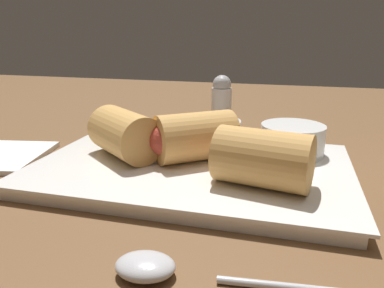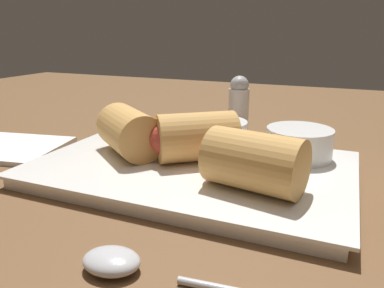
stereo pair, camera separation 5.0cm
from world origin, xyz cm
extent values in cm
cube|color=brown|center=(0.00, 0.00, 1.00)|extent=(180.00, 140.00, 2.00)
cube|color=white|center=(-2.39, -1.69, 2.60)|extent=(31.14, 20.55, 1.20)
cube|color=white|center=(-2.39, -1.69, 3.35)|extent=(32.38, 21.37, 0.30)
cylinder|color=#DBA356|center=(-9.96, -1.65, 6.07)|extent=(9.67, 9.14, 5.14)
sphere|color=#6B9E47|center=(-12.60, 0.42, 6.07)|extent=(3.34, 3.34, 3.34)
cylinder|color=#DBA356|center=(-2.30, -0.68, 6.07)|extent=(9.69, 9.09, 5.14)
sphere|color=#B23D2D|center=(-4.98, -2.71, 6.07)|extent=(3.34, 3.34, 3.34)
cylinder|color=#DBA356|center=(5.20, -5.84, 6.07)|extent=(9.08, 6.60, 5.14)
sphere|color=#B23D2D|center=(1.90, -5.21, 6.07)|extent=(3.34, 3.34, 3.34)
cylinder|color=white|center=(-1.69, 4.00, 5.15)|extent=(7.06, 7.06, 3.29)
cylinder|color=beige|center=(-1.69, 4.00, 6.49)|extent=(5.79, 5.79, 0.59)
cylinder|color=white|center=(7.63, 4.33, 5.15)|extent=(7.06, 7.06, 3.29)
cylinder|color=#DBBC89|center=(7.63, 4.33, 6.49)|extent=(5.79, 5.79, 0.59)
ellipsoid|color=silver|center=(-0.85, -18.66, 2.67)|extent=(4.16, 3.36, 1.34)
cylinder|color=silver|center=(-3.05, 17.89, 5.25)|extent=(3.07, 3.07, 6.49)
sphere|color=#B7B7BC|center=(-3.05, 17.89, 9.03)|extent=(2.76, 2.76, 2.76)
camera|label=1|loc=(7.27, -37.39, 16.94)|focal=35.00mm
camera|label=2|loc=(12.00, -35.76, 16.94)|focal=35.00mm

